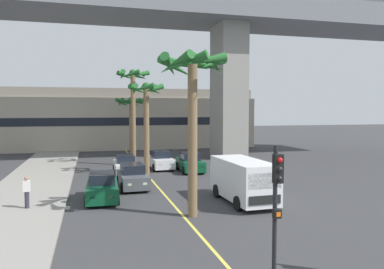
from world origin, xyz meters
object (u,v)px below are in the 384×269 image
object	(u,v)px
car_queue_fifth	(125,166)
palm_tree_near_median	(131,109)
palm_tree_mid_median	(133,92)
car_queue_third	(133,177)
palm_tree_far_median	(192,86)
car_queue_front	(160,160)
car_queue_fourth	(102,188)
delivery_van	(243,179)
traffic_light_median_near	(276,201)
palm_tree_farthest_median	(146,104)
pedestrian_near_crosswalk	(27,192)
car_queue_second	(190,163)

from	to	relation	value
car_queue_fifth	palm_tree_near_median	size ratio (longest dim) A/B	0.63
car_queue_fifth	palm_tree_mid_median	bearing A→B (deg)	75.80
car_queue_third	palm_tree_mid_median	size ratio (longest dim) A/B	0.47
car_queue_third	palm_tree_far_median	distance (m)	9.60
car_queue_front	car_queue_fourth	world-z (taller)	same
car_queue_front	palm_tree_mid_median	size ratio (longest dim) A/B	0.47
delivery_van	traffic_light_median_near	size ratio (longest dim) A/B	1.26
palm_tree_far_median	traffic_light_median_near	bearing A→B (deg)	-89.73
car_queue_third	palm_tree_near_median	size ratio (longest dim) A/B	0.63
traffic_light_median_near	palm_tree_farthest_median	bearing A→B (deg)	91.24
car_queue_fourth	palm_tree_farthest_median	bearing A→B (deg)	64.89
traffic_light_median_near	car_queue_third	bearing A→B (deg)	97.46
car_queue_third	pedestrian_near_crosswalk	bearing A→B (deg)	-142.70
traffic_light_median_near	pedestrian_near_crosswalk	size ratio (longest dim) A/B	2.59
pedestrian_near_crosswalk	palm_tree_farthest_median	bearing A→B (deg)	51.10
palm_tree_farthest_median	pedestrian_near_crosswalk	xyz separation A→B (m)	(-7.45, -9.23, -4.56)
car_queue_third	palm_tree_farthest_median	bearing A→B (deg)	71.16
car_queue_second	palm_tree_far_median	xyz separation A→B (m)	(-3.31, -13.02, 5.55)
traffic_light_median_near	pedestrian_near_crosswalk	world-z (taller)	traffic_light_median_near
car_queue_fourth	palm_tree_mid_median	distance (m)	14.73
palm_tree_near_median	car_queue_fourth	bearing A→B (deg)	-100.25
car_queue_front	palm_tree_farthest_median	bearing A→B (deg)	-119.94
palm_tree_mid_median	car_queue_fourth	bearing A→B (deg)	-103.95
car_queue_front	traffic_light_median_near	distance (m)	23.64
car_queue_third	delivery_van	size ratio (longest dim) A/B	0.78
palm_tree_mid_median	palm_tree_far_median	size ratio (longest dim) A/B	1.12
car_queue_fourth	traffic_light_median_near	xyz separation A→B (m)	(4.13, -12.91, 1.99)
car_queue_fifth	palm_tree_near_median	xyz separation A→B (m)	(1.83, 13.09, 4.55)
palm_tree_mid_median	pedestrian_near_crosswalk	bearing A→B (deg)	-115.90
car_queue_front	delivery_van	bearing A→B (deg)	-80.28
traffic_light_median_near	palm_tree_far_median	xyz separation A→B (m)	(-0.04, 8.39, 3.55)
car_queue_front	car_queue_second	distance (m)	2.99
car_queue_fifth	pedestrian_near_crosswalk	world-z (taller)	pedestrian_near_crosswalk
car_queue_fourth	palm_tree_near_median	size ratio (longest dim) A/B	0.63
car_queue_fifth	traffic_light_median_near	xyz separation A→B (m)	(2.08, -21.23, 1.99)
palm_tree_farthest_median	car_queue_front	bearing A→B (deg)	60.06
car_queue_third	traffic_light_median_near	world-z (taller)	traffic_light_median_near
pedestrian_near_crosswalk	car_queue_fifth	bearing A→B (deg)	59.08
delivery_van	car_queue_third	bearing A→B (deg)	134.50
car_queue_second	pedestrian_near_crosswalk	world-z (taller)	pedestrian_near_crosswalk
car_queue_third	pedestrian_near_crosswalk	xyz separation A→B (m)	(-5.81, -4.42, 0.28)
car_queue_second	palm_tree_near_median	bearing A→B (deg)	105.25
car_queue_second	palm_tree_mid_median	world-z (taller)	palm_tree_mid_median
car_queue_fourth	car_queue_fifth	xyz separation A→B (m)	(2.05, 8.33, 0.00)
car_queue_second	palm_tree_far_median	world-z (taller)	palm_tree_far_median
car_queue_third	palm_tree_farthest_median	xyz separation A→B (m)	(1.64, 4.80, 4.83)
car_queue_third	delivery_van	world-z (taller)	delivery_van
palm_tree_far_median	delivery_van	bearing A→B (deg)	29.87
palm_tree_near_median	car_queue_fifth	bearing A→B (deg)	-97.95
palm_tree_near_median	palm_tree_farthest_median	bearing A→B (deg)	-90.83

